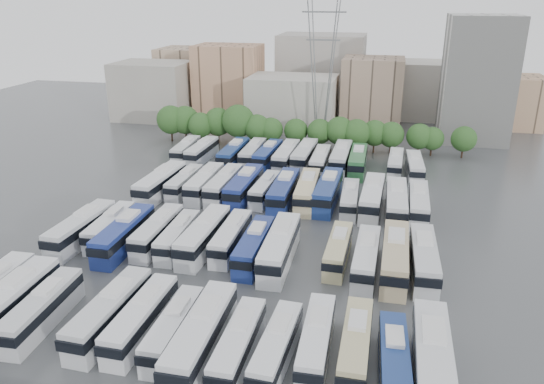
% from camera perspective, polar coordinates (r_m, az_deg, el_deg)
% --- Properties ---
extents(ground, '(220.00, 220.00, 0.00)m').
position_cam_1_polar(ground, '(70.84, -1.92, -4.68)').
color(ground, '#424447').
rests_on(ground, ground).
extents(tree_line, '(65.40, 7.38, 8.64)m').
position_cam_1_polar(tree_line, '(109.08, 1.56, 6.93)').
color(tree_line, black).
rests_on(tree_line, ground).
extents(city_buildings, '(102.00, 35.00, 20.00)m').
position_cam_1_polar(city_buildings, '(137.66, 2.55, 11.35)').
color(city_buildings, '#9E998E').
rests_on(city_buildings, ground).
extents(apartment_tower, '(14.00, 14.00, 26.00)m').
position_cam_1_polar(apartment_tower, '(122.41, 21.22, 11.24)').
color(apartment_tower, silver).
rests_on(apartment_tower, ground).
extents(electricity_pylon, '(9.00, 6.91, 33.83)m').
position_cam_1_polar(electricity_pylon, '(113.37, 5.48, 14.75)').
color(electricity_pylon, slate).
rests_on(electricity_pylon, ground).
extents(bus_r0_s1, '(3.35, 13.69, 4.27)m').
position_cam_1_polar(bus_r0_s1, '(58.36, -26.43, -10.71)').
color(bus_r0_s1, silver).
rests_on(bus_r0_s1, ground).
extents(bus_r0_s2, '(3.05, 11.75, 3.66)m').
position_cam_1_polar(bus_r0_s2, '(56.76, -23.50, -11.48)').
color(bus_r0_s2, silver).
rests_on(bus_r0_s2, ground).
extents(bus_r0_s4, '(3.17, 12.61, 3.93)m').
position_cam_1_polar(bus_r0_s4, '(53.85, -17.02, -12.23)').
color(bus_r0_s4, silver).
rests_on(bus_r0_s4, ground).
extents(bus_r0_s5, '(2.75, 11.82, 3.70)m').
position_cam_1_polar(bus_r0_s5, '(52.42, -13.88, -13.02)').
color(bus_r0_s5, silver).
rests_on(bus_r0_s5, ground).
extents(bus_r0_s6, '(2.47, 10.84, 3.39)m').
position_cam_1_polar(bus_r0_s6, '(50.73, -10.55, -14.20)').
color(bus_r0_s6, silver).
rests_on(bus_r0_s6, ground).
extents(bus_r0_s7, '(2.93, 13.28, 4.16)m').
position_cam_1_polar(bus_r0_s7, '(48.84, -7.61, -15.01)').
color(bus_r0_s7, silver).
rests_on(bus_r0_s7, ground).
extents(bus_r0_s8, '(2.48, 11.12, 3.48)m').
position_cam_1_polar(bus_r0_s8, '(48.04, -3.64, -16.03)').
color(bus_r0_s8, silver).
rests_on(bus_r0_s8, ground).
extents(bus_r0_s9, '(2.90, 10.90, 3.39)m').
position_cam_1_polar(bus_r0_s9, '(47.71, 0.49, -16.34)').
color(bus_r0_s9, silver).
rests_on(bus_r0_s9, ground).
extents(bus_r0_s10, '(2.69, 11.23, 3.51)m').
position_cam_1_polar(bus_r0_s10, '(48.54, 4.79, -15.60)').
color(bus_r0_s10, white).
rests_on(bus_r0_s10, ground).
extents(bus_r0_s11, '(2.48, 11.16, 3.50)m').
position_cam_1_polar(bus_r0_s11, '(48.45, 8.99, -15.90)').
color(bus_r0_s11, '#BFB583').
rests_on(bus_r0_s11, ground).
extents(bus_r0_s12, '(2.91, 11.03, 3.43)m').
position_cam_1_polar(bus_r0_s12, '(47.24, 13.00, -17.37)').
color(bus_r0_s12, navy).
rests_on(bus_r0_s12, ground).
extents(bus_r0_s13, '(3.05, 13.68, 4.29)m').
position_cam_1_polar(bus_r0_s13, '(47.31, 16.87, -17.09)').
color(bus_r0_s13, silver).
rests_on(bus_r0_s13, ground).
extents(bus_r1_s0, '(3.26, 12.85, 4.00)m').
position_cam_1_polar(bus_r1_s0, '(72.46, -19.84, -3.67)').
color(bus_r1_s0, silver).
rests_on(bus_r1_s0, ground).
extents(bus_r1_s1, '(2.95, 11.35, 3.53)m').
position_cam_1_polar(bus_r1_s1, '(72.36, -17.01, -3.56)').
color(bus_r1_s1, white).
rests_on(bus_r1_s1, ground).
extents(bus_r1_s2, '(2.90, 12.87, 4.03)m').
position_cam_1_polar(bus_r1_s2, '(69.16, -15.64, -4.35)').
color(bus_r1_s2, navy).
rests_on(bus_r1_s2, ground).
extents(bus_r1_s3, '(2.61, 11.91, 3.74)m').
position_cam_1_polar(bus_r1_s3, '(69.26, -12.23, -4.12)').
color(bus_r1_s3, silver).
rests_on(bus_r1_s3, ground).
extents(bus_r1_s4, '(2.69, 11.13, 3.48)m').
position_cam_1_polar(bus_r1_s4, '(67.73, -10.07, -4.66)').
color(bus_r1_s4, silver).
rests_on(bus_r1_s4, ground).
extents(bus_r1_s5, '(3.19, 13.09, 4.08)m').
position_cam_1_polar(bus_r1_s5, '(66.71, -7.36, -4.63)').
color(bus_r1_s5, silver).
rests_on(bus_r1_s5, ground).
extents(bus_r1_s6, '(2.55, 11.57, 3.63)m').
position_cam_1_polar(bus_r1_s6, '(66.43, -4.43, -4.84)').
color(bus_r1_s6, silver).
rests_on(bus_r1_s6, ground).
extents(bus_r1_s7, '(2.63, 11.99, 3.76)m').
position_cam_1_polar(bus_r1_s7, '(63.95, -1.92, -5.79)').
color(bus_r1_s7, navy).
rests_on(bus_r1_s7, ground).
extents(bus_r1_s8, '(3.17, 13.57, 4.24)m').
position_cam_1_polar(bus_r1_s8, '(63.07, 0.83, -5.94)').
color(bus_r1_s8, white).
rests_on(bus_r1_s8, ground).
extents(bus_r1_s10, '(2.64, 11.01, 3.44)m').
position_cam_1_polar(bus_r1_s10, '(63.86, 7.13, -6.16)').
color(bus_r1_s10, '#C4BB87').
rests_on(bus_r1_s10, ground).
extents(bus_r1_s11, '(2.87, 11.96, 3.74)m').
position_cam_1_polar(bus_r1_s11, '(62.27, 10.09, -6.92)').
color(bus_r1_s11, silver).
rests_on(bus_r1_s11, ground).
extents(bus_r1_s12, '(3.14, 13.56, 4.24)m').
position_cam_1_polar(bus_r1_s12, '(62.55, 13.09, -6.77)').
color(bus_r1_s12, tan).
rests_on(bus_r1_s12, ground).
extents(bus_r1_s13, '(3.04, 12.85, 4.01)m').
position_cam_1_polar(bus_r1_s13, '(63.17, 16.02, -6.89)').
color(bus_r1_s13, silver).
rests_on(bus_r1_s13, ground).
extents(bus_r2_s1, '(3.56, 13.57, 4.22)m').
position_cam_1_polar(bus_r2_s1, '(85.64, -11.89, 0.98)').
color(bus_r2_s1, silver).
rests_on(bus_r2_s1, ground).
extents(bus_r2_s2, '(2.66, 11.27, 3.52)m').
position_cam_1_polar(bus_r2_s2, '(86.14, -9.38, 1.03)').
color(bus_r2_s2, silver).
rests_on(bus_r2_s2, ground).
extents(bus_r2_s3, '(2.73, 12.52, 3.93)m').
position_cam_1_polar(bus_r2_s3, '(84.83, -7.26, 0.98)').
color(bus_r2_s3, silver).
rests_on(bus_r2_s3, ground).
extents(bus_r2_s4, '(2.98, 12.72, 3.98)m').
position_cam_1_polar(bus_r2_s4, '(83.70, -5.17, 0.80)').
color(bus_r2_s4, silver).
rests_on(bus_r2_s4, ground).
extents(bus_r2_s5, '(3.19, 13.31, 4.16)m').
position_cam_1_polar(bus_r2_s5, '(82.61, -3.02, 0.65)').
color(bus_r2_s5, navy).
rests_on(bus_r2_s5, ground).
extents(bus_r2_s6, '(2.89, 11.05, 3.44)m').
position_cam_1_polar(bus_r2_s6, '(82.24, -0.75, 0.32)').
color(bus_r2_s6, silver).
rests_on(bus_r2_s6, ground).
extents(bus_r2_s7, '(2.97, 13.26, 4.16)m').
position_cam_1_polar(bus_r2_s7, '(80.52, 1.27, 0.13)').
color(bus_r2_s7, navy).
rests_on(bus_r2_s7, ground).
extents(bus_r2_s8, '(3.36, 13.03, 4.05)m').
position_cam_1_polar(bus_r2_s8, '(80.89, 3.81, 0.15)').
color(bus_r2_s8, beige).
rests_on(bus_r2_s8, ground).
extents(bus_r2_s9, '(3.31, 13.59, 4.24)m').
position_cam_1_polar(bus_r2_s9, '(80.78, 6.02, 0.12)').
color(bus_r2_s9, navy).
rests_on(bus_r2_s9, ground).
extents(bus_r2_s10, '(2.73, 11.06, 3.45)m').
position_cam_1_polar(bus_r2_s10, '(79.24, 8.36, -0.72)').
color(bus_r2_s10, silver).
rests_on(bus_r2_s10, ground).
extents(bus_r2_s11, '(3.35, 13.44, 4.19)m').
position_cam_1_polar(bus_r2_s11, '(79.38, 10.73, -0.54)').
color(bus_r2_s11, white).
rests_on(bus_r2_s11, ground).
extents(bus_r2_s12, '(3.08, 13.44, 4.21)m').
position_cam_1_polar(bus_r2_s12, '(78.12, 13.23, -1.09)').
color(bus_r2_s12, silver).
rests_on(bus_r2_s12, ground).
extents(bus_r2_s13, '(2.91, 12.46, 3.90)m').
position_cam_1_polar(bus_r2_s13, '(78.86, 15.49, -1.21)').
color(bus_r2_s13, silver).
rests_on(bus_r2_s13, ground).
extents(bus_r3_s0, '(2.97, 11.57, 3.60)m').
position_cam_1_polar(bus_r3_s0, '(104.10, -9.24, 4.54)').
color(bus_r3_s0, silver).
rests_on(bus_r3_s0, ground).
extents(bus_r3_s1, '(3.01, 12.07, 3.76)m').
position_cam_1_polar(bus_r3_s1, '(102.23, -7.55, 4.37)').
color(bus_r3_s1, silver).
rests_on(bus_r3_s1, ground).
extents(bus_r3_s3, '(2.98, 12.82, 4.01)m').
position_cam_1_polar(bus_r3_s3, '(99.64, -4.15, 4.14)').
color(bus_r3_s3, navy).
rests_on(bus_r3_s3, ground).
extents(bus_r3_s4, '(2.76, 12.20, 3.82)m').
position_cam_1_polar(bus_r3_s4, '(99.97, -2.08, 4.18)').
color(bus_r3_s4, silver).
rests_on(bus_r3_s4, ground).
extents(bus_r3_s5, '(3.32, 12.43, 3.86)m').
position_cam_1_polar(bus_r3_s5, '(98.80, -0.44, 4.00)').
color(bus_r3_s5, navy).
rests_on(bus_r3_s5, ground).
extents(bus_r3_s6, '(3.04, 13.06, 4.08)m').
position_cam_1_polar(bus_r3_s6, '(97.74, 1.54, 3.88)').
color(bus_r3_s6, silver).
rests_on(bus_r3_s6, ground).
extents(bus_r3_s7, '(3.29, 13.16, 4.10)m').
position_cam_1_polar(bus_r3_s7, '(98.40, 3.51, 3.97)').
color(bus_r3_s7, silver).
rests_on(bus_r3_s7, ground).
extents(bus_r3_s8, '(2.69, 12.03, 3.77)m').
position_cam_1_polar(bus_r3_s8, '(95.89, 5.21, 3.36)').
color(bus_r3_s8, silver).
rests_on(bus_r3_s8, ground).
extents(bus_r3_s9, '(3.07, 13.54, 4.24)m').
position_cam_1_polar(bus_r3_s9, '(97.35, 7.43, 3.68)').
color(bus_r3_s9, silver).
rests_on(bus_r3_s9, ground).
extents(bus_r3_s10, '(2.92, 12.91, 4.04)m').
position_cam_1_polar(bus_r3_s10, '(96.30, 9.21, 3.34)').
color(bus_r3_s10, '#2E6B3A').
rests_on(bus_r3_s10, ground).
extents(bus_r3_s12, '(2.88, 11.37, 3.54)m').
position_cam_1_polar(bus_r3_s12, '(97.09, 13.14, 3.04)').
color(bus_r3_s12, silver).
rests_on(bus_r3_s12, ground).
extents(bus_r3_s13, '(3.05, 11.79, 3.67)m').
position_cam_1_polar(bus_r3_s13, '(95.65, 15.10, 2.64)').
color(bus_r3_s13, silver).
rests_on(bus_r3_s13, ground).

